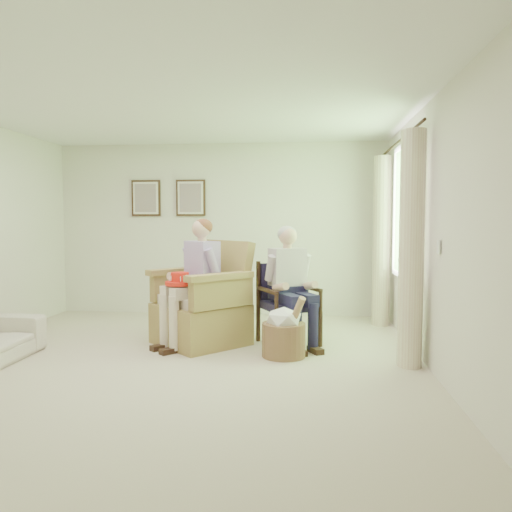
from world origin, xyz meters
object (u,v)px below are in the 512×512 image
Objects in this scene: person_wicker at (198,272)px; wicker_armchair at (201,311)px; person_dark at (289,278)px; hatbox at (284,332)px; red_hat at (180,280)px; wood_armchair at (289,299)px.

wicker_armchair is at bearing 133.41° from person_wicker.
person_dark reaches higher than wicker_armchair.
person_wicker is 1.06× the size of person_dark.
wicker_armchair is at bearing 151.28° from person_dark.
person_dark reaches higher than hatbox.
person_dark is 4.12× the size of red_hat.
person_wicker is 4.38× the size of red_hat.
wood_armchair is 2.84× the size of red_hat.
person_wicker is 1.20m from hatbox.
hatbox is at bearing -10.04° from red_hat.
wicker_armchair is 1.29× the size of wood_armchair.
wicker_armchair is 0.89× the size of person_dark.
wicker_armchair is at bearing 57.90° from red_hat.
wicker_armchair is at bearing 153.57° from hatbox.
wicker_armchair is 0.84× the size of person_wicker.
person_wicker is at bearing 168.32° from wood_armchair.
person_wicker is (0.00, -0.16, 0.47)m from wicker_armchair.
wicker_armchair is 1.11m from hatbox.
person_dark is 0.71m from hatbox.
wood_armchair is at bearing 87.43° from hatbox.
person_dark is at bearing 13.03° from red_hat.
wicker_armchair is 1.09m from person_dark.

